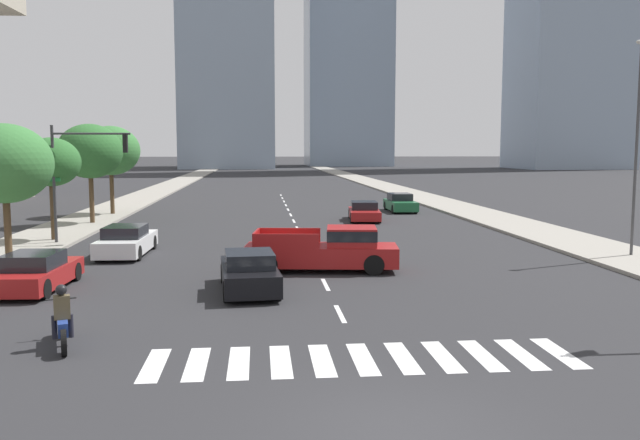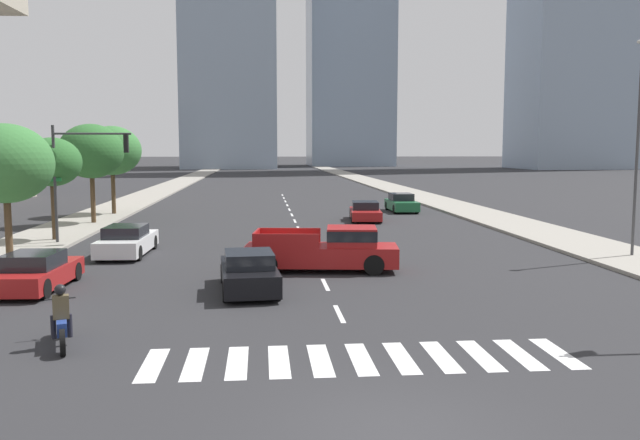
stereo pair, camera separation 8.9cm
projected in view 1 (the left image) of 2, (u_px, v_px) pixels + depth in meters
The scene contains 18 objects.
ground_plane at pixel (399, 431), 10.74m from camera, with size 800.00×800.00×0.00m, color #28282B.
sidewalk_east at pixel (502, 221), 41.65m from camera, with size 4.00×260.00×0.15m, color gray.
sidewalk_west at pixel (76, 225), 39.21m from camera, with size 4.00×260.00×0.15m, color gray.
crosswalk_near at pixel (363, 359), 14.44m from camera, with size 9.45×2.25×0.01m.
lane_divider_center at pixel (294, 221), 42.16m from camera, with size 0.14×50.00×0.01m.
motorcycle_lead at pixel (62, 322), 15.30m from camera, with size 0.94×2.12×1.49m.
pickup_truck at pixel (329, 250), 24.84m from camera, with size 5.91×2.57×1.67m.
sedan_black_0 at pixel (249, 273), 21.27m from camera, with size 2.05×4.39×1.32m.
sedan_green_1 at pixel (400, 203), 48.50m from camera, with size 1.85×4.38×1.34m.
sedan_red_2 at pixel (35, 272), 21.45m from camera, with size 2.01×4.34×1.26m.
sedan_white_3 at pixel (127, 241), 28.55m from camera, with size 1.97×4.81×1.31m.
sedan_red_4 at pixel (364, 212), 42.44m from camera, with size 2.31×4.65×1.22m.
traffic_signal_far at pixel (83, 163), 31.23m from camera, with size 3.92×0.28×5.57m.
street_lamp_east at pixel (637, 134), 27.21m from camera, with size 0.50×0.24×8.89m.
street_tree_nearest at pixel (4, 164), 26.16m from camera, with size 3.74×3.74×5.47m.
street_tree_second at pixel (51, 162), 32.07m from camera, with size 2.81×2.81×5.01m.
street_tree_third at pixel (90, 151), 39.49m from camera, with size 3.85×3.85×5.95m.
street_tree_fourth at pixel (111, 151), 45.05m from camera, with size 3.97×3.97×6.03m.
Camera 1 is at (-2.25, -10.14, 4.59)m, focal length 36.91 mm.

